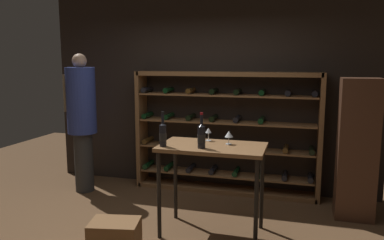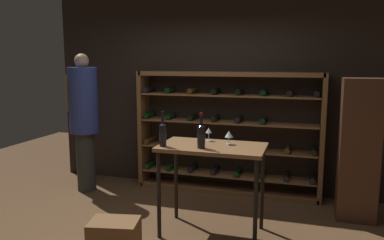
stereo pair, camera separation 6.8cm
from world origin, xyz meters
The scene contains 10 objects.
back_wall centered at (0.00, 1.90, 1.41)m, with size 4.86×0.10×2.83m, color black.
wine_rack centered at (0.30, 1.69, 0.86)m, with size 2.62×0.32×1.73m.
tasting_table centered at (0.43, 0.33, 0.87)m, with size 1.12×0.64×0.99m.
person_guest_blue_shirt centered at (-1.66, 1.16, 1.10)m, with size 0.41×0.41×1.98m.
wine_crate centered at (-0.40, -0.33, 0.15)m, with size 0.48×0.34×0.31m, color brown.
display_cabinet centered at (1.98, 1.22, 0.84)m, with size 0.44×0.36×1.68m, color #4C2D1E.
wine_bottle_amber_reserve centered at (0.35, 0.17, 1.12)m, with size 0.08×0.08×0.37m.
wine_bottle_green_slim centered at (-0.05, 0.14, 1.12)m, with size 0.08×0.08×0.37m.
wine_glass_stemmed_center centered at (0.59, 0.43, 1.09)m, with size 0.09×0.09×0.15m.
wine_glass_stemmed_right centered at (0.34, 0.54, 1.10)m, with size 0.07×0.07×0.15m.
Camera 2 is at (1.39, -3.49, 1.88)m, focal length 35.46 mm.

